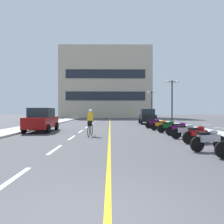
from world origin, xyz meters
name	(u,v)px	position (x,y,z in m)	size (l,w,h in m)	color
ground_plane	(108,125)	(0.00, 21.00, 0.00)	(140.00, 140.00, 0.00)	#47474C
curb_left	(49,123)	(-7.20, 24.00, 0.06)	(2.40, 72.00, 0.12)	#A8A8A3
curb_right	(166,123)	(7.20, 24.00, 0.06)	(2.40, 72.00, 0.12)	#A8A8A3
lane_dash_0	(11,180)	(-2.00, 2.00, 0.00)	(0.14, 2.20, 0.01)	silver
lane_dash_1	(55,149)	(-2.00, 6.00, 0.00)	(0.14, 2.20, 0.01)	silver
lane_dash_2	(72,138)	(-2.00, 10.00, 0.00)	(0.14, 2.20, 0.01)	silver
lane_dash_3	(81,131)	(-2.00, 14.00, 0.00)	(0.14, 2.20, 0.01)	silver
lane_dash_4	(86,127)	(-2.00, 18.00, 0.00)	(0.14, 2.20, 0.01)	silver
lane_dash_5	(90,125)	(-2.00, 22.00, 0.00)	(0.14, 2.20, 0.01)	silver
lane_dash_6	(93,123)	(-2.00, 26.00, 0.00)	(0.14, 2.20, 0.01)	silver
lane_dash_7	(95,121)	(-2.00, 30.00, 0.00)	(0.14, 2.20, 0.01)	silver
lane_dash_8	(97,120)	(-2.00, 34.00, 0.00)	(0.14, 2.20, 0.01)	silver
lane_dash_9	(98,119)	(-2.00, 38.00, 0.00)	(0.14, 2.20, 0.01)	silver
lane_dash_10	(99,118)	(-2.00, 42.00, 0.00)	(0.14, 2.20, 0.01)	silver
lane_dash_11	(100,118)	(-2.00, 46.00, 0.00)	(0.14, 2.20, 0.01)	silver
centre_line_yellow	(110,124)	(0.25, 24.00, 0.00)	(0.12, 66.00, 0.01)	gold
office_building	(106,84)	(-0.74, 49.41, 8.06)	(20.75, 8.93, 16.13)	#BCAD93
street_lamp_mid	(172,92)	(7.04, 20.75, 3.67)	(1.46, 0.36, 4.81)	black
street_lamp_far	(152,98)	(7.17, 33.09, 3.62)	(1.46, 0.36, 4.74)	black
parked_car_near	(42,120)	(-4.99, 13.83, 0.92)	(2.02, 4.25, 1.82)	black
parked_car_mid	(147,116)	(4.83, 23.68, 0.92)	(2.10, 4.28, 1.82)	black
motorcycle_2	(209,139)	(4.22, 5.58, 0.47)	(1.65, 0.75, 0.92)	black
motorcycle_3	(198,134)	(4.61, 7.71, 0.47)	(1.65, 0.76, 0.92)	black
motorcycle_4	(186,131)	(4.58, 9.22, 0.47)	(1.67, 0.69, 0.92)	black
motorcycle_5	(179,128)	(4.71, 10.91, 0.47)	(1.70, 0.60, 0.92)	black
motorcycle_6	(169,126)	(4.57, 12.83, 0.47)	(1.70, 0.60, 0.92)	black
motorcycle_7	(161,125)	(4.41, 14.58, 0.47)	(1.65, 0.77, 0.92)	black
motorcycle_8	(155,123)	(4.32, 16.68, 0.47)	(1.70, 0.60, 0.92)	black
cyclist_rider	(90,122)	(-0.98, 10.85, 0.89)	(0.42, 1.77, 1.71)	black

